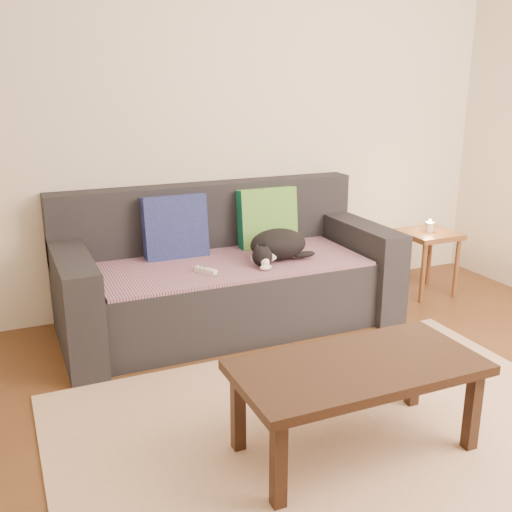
# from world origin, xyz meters

# --- Properties ---
(ground) EXTENTS (4.50, 4.50, 0.00)m
(ground) POSITION_xyz_m (0.00, 0.00, 0.00)
(ground) COLOR brown
(ground) RESTS_ON ground
(back_wall) EXTENTS (4.50, 0.04, 2.60)m
(back_wall) POSITION_xyz_m (0.00, 2.00, 1.30)
(back_wall) COLOR beige
(back_wall) RESTS_ON ground
(sofa) EXTENTS (2.10, 0.94, 0.87)m
(sofa) POSITION_xyz_m (0.00, 1.57, 0.31)
(sofa) COLOR #232328
(sofa) RESTS_ON ground
(throw_blanket) EXTENTS (1.66, 0.74, 0.02)m
(throw_blanket) POSITION_xyz_m (0.00, 1.48, 0.43)
(throw_blanket) COLOR #492C52
(throw_blanket) RESTS_ON sofa
(cushion_navy) EXTENTS (0.41, 0.15, 0.42)m
(cushion_navy) POSITION_xyz_m (-0.28, 1.74, 0.63)
(cushion_navy) COLOR #151455
(cushion_navy) RESTS_ON throw_blanket
(cushion_green) EXTENTS (0.40, 0.14, 0.41)m
(cushion_green) POSITION_xyz_m (0.37, 1.74, 0.63)
(cushion_green) COLOR #0E5A41
(cushion_green) RESTS_ON throw_blanket
(cat) EXTENTS (0.44, 0.33, 0.19)m
(cat) POSITION_xyz_m (0.29, 1.41, 0.53)
(cat) COLOR black
(cat) RESTS_ON throw_blanket
(wii_remote_a) EXTENTS (0.11, 0.15, 0.03)m
(wii_remote_a) POSITION_xyz_m (-0.22, 1.33, 0.46)
(wii_remote_a) COLOR white
(wii_remote_a) RESTS_ON throw_blanket
(wii_remote_b) EXTENTS (0.04, 0.15, 0.03)m
(wii_remote_b) POSITION_xyz_m (0.14, 1.38, 0.46)
(wii_remote_b) COLOR white
(wii_remote_b) RESTS_ON throw_blanket
(side_table) EXTENTS (0.38, 0.38, 0.47)m
(side_table) POSITION_xyz_m (1.55, 1.50, 0.39)
(side_table) COLOR brown
(side_table) RESTS_ON ground
(candle) EXTENTS (0.06, 0.06, 0.09)m
(candle) POSITION_xyz_m (1.55, 1.50, 0.51)
(candle) COLOR beige
(candle) RESTS_ON side_table
(rug) EXTENTS (2.50, 1.80, 0.01)m
(rug) POSITION_xyz_m (0.00, 0.15, 0.01)
(rug) COLOR tan
(rug) RESTS_ON ground
(coffee_table) EXTENTS (1.04, 0.52, 0.42)m
(coffee_table) POSITION_xyz_m (-0.00, 0.03, 0.36)
(coffee_table) COLOR black
(coffee_table) RESTS_ON rug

